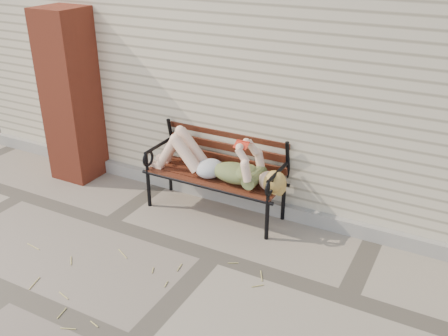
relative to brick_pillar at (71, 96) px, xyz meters
The scene contains 7 objects.
ground 2.62m from the brick_pillar, 18.06° to the right, with size 80.00×80.00×0.00m, color gray.
house_wall 3.26m from the brick_pillar, 44.37° to the left, with size 8.00×4.00×3.00m, color beige.
foundation_strip 2.49m from the brick_pillar, ahead, with size 8.00×0.10×0.15m, color gray.
brick_pillar is the anchor object (origin of this frame).
garden_bench 1.96m from the brick_pillar, ahead, with size 1.58×0.63×1.02m.
reading_woman 1.97m from the brick_pillar, ahead, with size 1.49×0.34×0.47m.
straw_scatter 2.34m from the brick_pillar, 52.25° to the right, with size 2.73×1.65×0.01m.
Camera 1 is at (1.88, -3.34, 2.73)m, focal length 40.00 mm.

